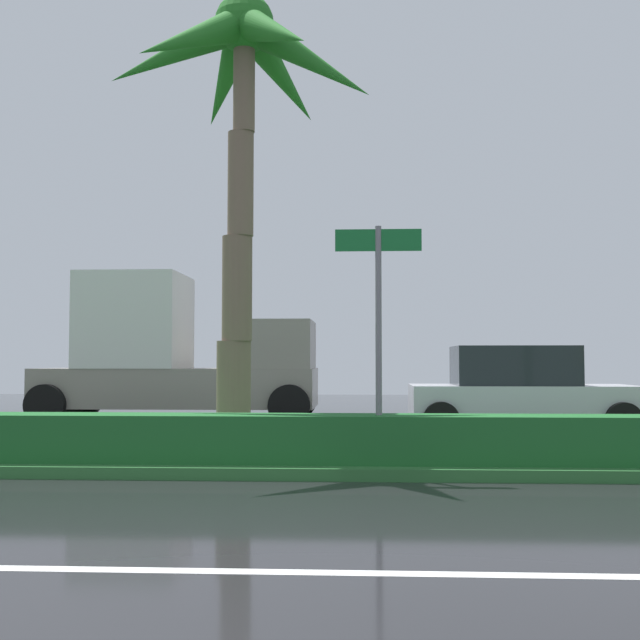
{
  "coord_description": "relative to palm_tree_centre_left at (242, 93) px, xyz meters",
  "views": [
    {
      "loc": [
        1.73,
        -3.38,
        1.43
      ],
      "look_at": [
        0.93,
        12.24,
        2.25
      ],
      "focal_mm": 44.12,
      "sensor_mm": 36.0,
      "label": 1
    }
  ],
  "objects": [
    {
      "name": "palm_tree_centre_left",
      "position": [
        0.0,
        0.0,
        0.0
      ],
      "size": [
        4.31,
        4.05,
        6.88
      ],
      "color": "#725E4C",
      "rests_on": "median_strip"
    },
    {
      "name": "median_strip",
      "position": [
        0.06,
        -0.29,
        -5.43
      ],
      "size": [
        85.5,
        4.0,
        0.15
      ],
      "primitive_type": "cube",
      "color": "#2D6B33",
      "rests_on": "ground_plane"
    },
    {
      "name": "near_lane_divider_stripe",
      "position": [
        0.06,
        -6.29,
        -5.5
      ],
      "size": [
        81.0,
        0.14,
        0.01
      ],
      "primitive_type": "cube",
      "color": "white",
      "rests_on": "ground_plane"
    },
    {
      "name": "car_in_traffic_second",
      "position": [
        4.88,
        3.87,
        -4.68
      ],
      "size": [
        4.3,
        2.02,
        1.72
      ],
      "color": "silver",
      "rests_on": "ground_plane"
    },
    {
      "name": "box_truck_lead",
      "position": [
        -2.54,
        6.57,
        -3.96
      ],
      "size": [
        6.4,
        2.64,
        3.46
      ],
      "color": "gray",
      "rests_on": "ground_plane"
    },
    {
      "name": "street_name_sign",
      "position": [
        2.02,
        -1.71,
        -3.42
      ],
      "size": [
        1.1,
        0.08,
        3.0
      ],
      "color": "slate",
      "rests_on": "median_strip"
    },
    {
      "name": "ground_plane",
      "position": [
        0.06,
        0.71,
        -5.55
      ],
      "size": [
        90.0,
        42.0,
        0.1
      ],
      "primitive_type": "cube",
      "color": "black"
    },
    {
      "name": "median_hedge",
      "position": [
        0.06,
        -1.69,
        -5.05
      ],
      "size": [
        76.5,
        0.7,
        0.6
      ],
      "color": "#1E6028",
      "rests_on": "median_strip"
    }
  ]
}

